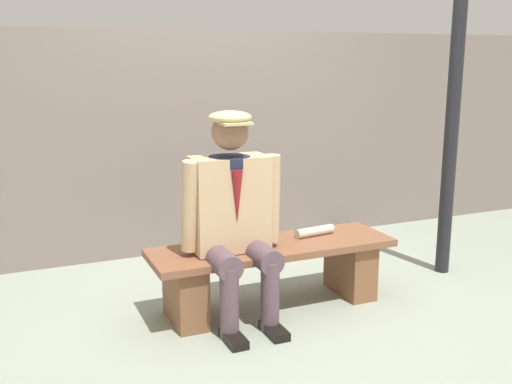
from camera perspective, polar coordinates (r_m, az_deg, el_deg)
ground_plane at (r=3.97m, az=1.56°, el=-10.79°), size 30.00×30.00×0.00m
bench at (r=3.87m, az=1.59°, el=-7.15°), size 1.58×0.47×0.42m
seated_man at (r=3.58m, az=-2.16°, el=-1.69°), size 0.63×0.62×1.28m
rolled_magazine at (r=4.01m, az=5.60°, el=-3.73°), size 0.29×0.09×0.06m
stadium_wall at (r=5.04m, az=-5.34°, el=4.82°), size 12.00×0.24×1.79m
lamp_post at (r=4.53m, az=18.59°, el=12.50°), size 0.22×0.22×2.62m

